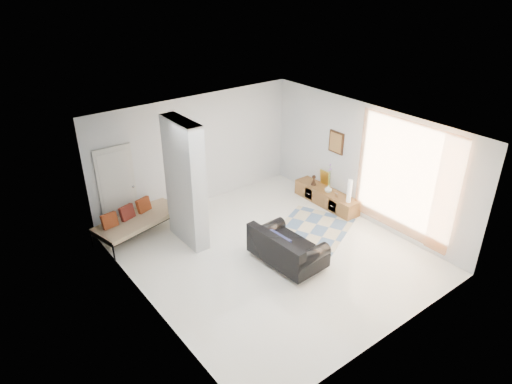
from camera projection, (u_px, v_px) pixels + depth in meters
floor at (272, 254)px, 9.75m from camera, size 6.00×6.00×0.00m
ceiling at (274, 130)px, 8.48m from camera, size 6.00×6.00×0.00m
wall_back at (196, 152)px, 11.24m from camera, size 6.00×0.00×6.00m
wall_front at (397, 268)px, 7.00m from camera, size 6.00×0.00×6.00m
wall_left at (146, 243)px, 7.63m from camera, size 0.00×6.00×6.00m
wall_right at (365, 163)px, 10.60m from camera, size 0.00×6.00×6.00m
partition_column at (185, 183)px, 9.65m from camera, size 0.35×1.20×2.80m
hallway_door at (117, 189)px, 10.25m from camera, size 0.85×0.06×2.04m
curtain at (404, 179)px, 9.72m from camera, size 0.00×2.55×2.55m
wall_art at (336, 142)px, 11.11m from camera, size 0.04×0.45×0.55m
media_console at (326, 197)px, 11.66m from camera, size 0.45×1.91×0.80m
loveseat at (285, 249)px, 9.31m from camera, size 1.01×1.62×0.76m
daybed at (137, 219)px, 10.27m from camera, size 2.12×1.27×0.77m
area_rug at (309, 234)px, 10.47m from camera, size 2.68×2.31×0.01m
cylinder_lamp at (349, 191)px, 10.90m from camera, size 0.11×0.11×0.57m
bronze_figurine at (314, 180)px, 11.79m from camera, size 0.16×0.16×0.27m
vase at (328, 189)px, 11.43m from camera, size 0.18×0.18×0.19m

